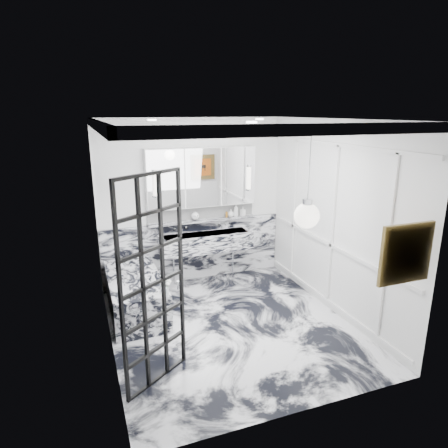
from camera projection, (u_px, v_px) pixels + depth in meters
name	position (u px, v px, depth m)	size (l,w,h in m)	color
floor	(230.00, 325.00, 5.60)	(3.60, 3.60, 0.00)	silver
ceiling	(231.00, 119.00, 4.83)	(3.60, 3.60, 0.00)	white
wall_back	(193.00, 202.00, 6.84)	(3.60, 3.60, 0.00)	white
wall_front	(303.00, 284.00, 3.59)	(3.60, 3.60, 0.00)	white
wall_left	(104.00, 243.00, 4.68)	(3.60, 3.60, 0.00)	white
wall_right	(334.00, 219.00, 5.75)	(3.60, 3.60, 0.00)	white
marble_clad_back	(194.00, 250.00, 7.05)	(3.18, 0.05, 1.05)	silver
marble_clad_left	(106.00, 248.00, 4.70)	(0.02, 3.56, 2.68)	silver
panel_molding	(332.00, 226.00, 5.77)	(0.03, 3.40, 2.30)	white
soap_bottle_a	(236.00, 210.00, 7.06)	(0.09, 0.09, 0.23)	#8C5919
soap_bottle_b	(243.00, 211.00, 7.12)	(0.08, 0.08, 0.17)	#4C4C51
soap_bottle_c	(231.00, 213.00, 7.04)	(0.11, 0.11, 0.14)	silver
face_pot	(195.00, 216.00, 6.82)	(0.14, 0.14, 0.14)	white
amber_bottle	(227.00, 215.00, 7.02)	(0.04, 0.04, 0.10)	#8C5919
flower_vase	(166.00, 292.00, 5.23)	(0.07, 0.07, 0.12)	silver
crittall_door	(153.00, 284.00, 4.17)	(0.88, 0.04, 2.31)	black
artwork	(406.00, 254.00, 3.99)	(0.53, 0.05, 0.53)	#D05215
pendant_light	(307.00, 216.00, 3.93)	(0.25, 0.25, 0.25)	white
trough_sink	(206.00, 242.00, 6.85)	(1.60, 0.45, 0.30)	silver
ledge	(203.00, 220.00, 6.91)	(1.90, 0.14, 0.04)	silver
subway_tile	(202.00, 212.00, 6.92)	(1.90, 0.03, 0.23)	white
mirror_cabinet	(202.00, 177.00, 6.70)	(1.90, 0.16, 1.00)	white
sconce_left	(155.00, 184.00, 6.36)	(0.07, 0.07, 0.40)	white
sconce_right	(249.00, 178.00, 6.90)	(0.07, 0.07, 0.40)	white
bathtub	(135.00, 294.00, 5.94)	(0.75, 1.65, 0.55)	silver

